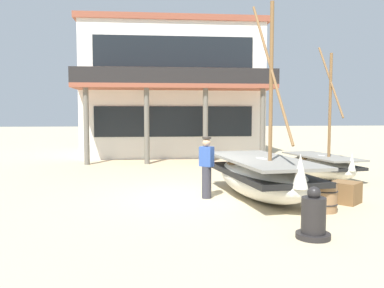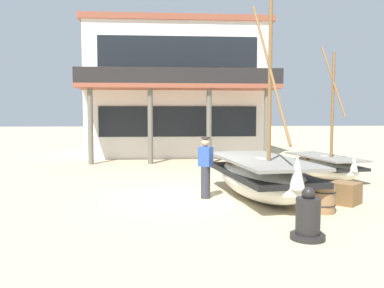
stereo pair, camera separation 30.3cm
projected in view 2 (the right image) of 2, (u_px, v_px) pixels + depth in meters
ground_plane at (195, 197)px, 11.21m from camera, size 120.00×120.00×0.00m
fishing_boat_near_left at (261, 176)px, 10.97m from camera, size 2.41×4.74×5.33m
fishing_boat_centre_large at (324, 165)px, 14.30m from camera, size 1.90×3.65×4.68m
fisherman_by_hull at (206, 168)px, 10.95m from camera, size 0.42×0.40×1.68m
capstan_winch at (308, 219)px, 7.41m from camera, size 0.64×0.64×0.97m
wooden_barrel at (324, 198)px, 9.39m from camera, size 0.56×0.56×0.70m
cargo_crate at (345, 193)px, 10.32m from camera, size 0.94×0.94×0.55m
harbor_building_main at (176, 90)px, 23.05m from camera, size 9.82×8.26×7.23m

